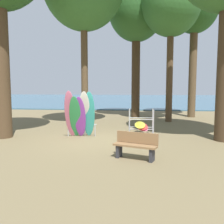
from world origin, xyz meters
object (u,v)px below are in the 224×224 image
(tree_mid_behind, at_px, (171,3))
(tree_deep_back, at_px, (195,8))
(board_storage_rack, at_px, (141,126))
(leaning_board_pile, at_px, (80,116))
(park_bench, at_px, (136,145))
(tree_far_left_back, at_px, (136,11))

(tree_mid_behind, relative_size, tree_deep_back, 0.97)
(board_storage_rack, bearing_deg, tree_deep_back, 62.50)
(tree_mid_behind, distance_m, tree_deep_back, 3.31)
(leaning_board_pile, relative_size, park_bench, 1.47)
(tree_far_left_back, xyz_separation_m, board_storage_rack, (0.31, -6.86, -7.15))
(park_bench, bearing_deg, tree_mid_behind, 76.18)
(leaning_board_pile, xyz_separation_m, board_storage_rack, (2.77, 0.74, -0.53))
(tree_mid_behind, xyz_separation_m, tree_deep_back, (2.00, 2.62, 0.39))
(tree_far_left_back, relative_size, tree_deep_back, 1.01)
(tree_mid_behind, distance_m, board_storage_rack, 8.63)
(leaning_board_pile, relative_size, board_storage_rack, 1.00)
(leaning_board_pile, height_order, board_storage_rack, leaning_board_pile)
(tree_deep_back, bearing_deg, tree_mid_behind, -127.34)
(tree_mid_behind, bearing_deg, park_bench, -103.82)
(tree_mid_behind, bearing_deg, leaning_board_pile, -129.96)
(tree_far_left_back, bearing_deg, leaning_board_pile, -107.94)
(tree_far_left_back, distance_m, leaning_board_pile, 10.37)
(tree_mid_behind, height_order, leaning_board_pile, tree_mid_behind)
(leaning_board_pile, height_order, park_bench, leaning_board_pile)
(tree_mid_behind, bearing_deg, tree_far_left_back, 135.88)
(tree_far_left_back, distance_m, park_bench, 12.86)
(tree_far_left_back, height_order, board_storage_rack, tree_far_left_back)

